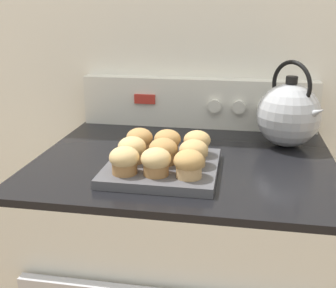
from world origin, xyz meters
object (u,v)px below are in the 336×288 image
(muffin_r0_c2, at_px, (189,164))
(tea_kettle, at_px, (289,114))
(muffin_r1_c0, at_px, (132,149))
(muffin_r2_c1, at_px, (167,142))
(muffin_r1_c1, at_px, (163,151))
(muffin_r2_c0, at_px, (140,140))
(muffin_r1_c2, at_px, (194,153))
(muffin_r0_c0, at_px, (124,160))
(muffin_r2_c2, at_px, (197,143))
(muffin_r0_c1, at_px, (156,162))
(muffin_pan, at_px, (162,168))

(muffin_r0_c2, height_order, tea_kettle, tea_kettle)
(muffin_r1_c0, bearing_deg, muffin_r2_c1, 45.40)
(muffin_r1_c1, relative_size, muffin_r2_c1, 1.00)
(muffin_r2_c0, height_order, muffin_r2_c1, same)
(muffin_r1_c1, xyz_separation_m, tea_kettle, (0.31, 0.26, 0.04))
(muffin_r1_c2, relative_size, muffin_r2_c0, 1.00)
(muffin_r0_c0, relative_size, muffin_r0_c2, 1.00)
(muffin_r0_c0, distance_m, muffin_r2_c2, 0.21)
(muffin_r2_c0, height_order, muffin_r2_c2, same)
(muffin_r0_c1, distance_m, muffin_r1_c0, 0.10)
(muffin_r0_c1, relative_size, muffin_r1_c0, 1.00)
(muffin_r0_c0, relative_size, muffin_r1_c0, 1.00)
(muffin_r0_c2, xyz_separation_m, muffin_r2_c1, (-0.07, 0.15, 0.00))
(tea_kettle, bearing_deg, muffin_pan, -140.55)
(muffin_r1_c2, distance_m, muffin_r2_c2, 0.08)
(muffin_r0_c1, height_order, muffin_r1_c1, same)
(muffin_r0_c0, height_order, muffin_r2_c0, same)
(muffin_r0_c2, bearing_deg, muffin_pan, 135.13)
(muffin_pan, xyz_separation_m, tea_kettle, (0.31, 0.26, 0.08))
(muffin_r0_c2, xyz_separation_m, muffin_r1_c0, (-0.15, 0.07, 0.00))
(muffin_r0_c2, xyz_separation_m, tea_kettle, (0.24, 0.33, 0.04))
(muffin_r1_c0, bearing_deg, muffin_r0_c2, -25.84)
(muffin_r0_c1, height_order, muffin_r1_c0, same)
(muffin_r0_c1, distance_m, muffin_r1_c1, 0.07)
(muffin_pan, relative_size, muffin_r0_c2, 3.87)
(muffin_r0_c1, height_order, muffin_r1_c2, same)
(muffin_r1_c1, bearing_deg, muffin_r0_c2, -45.61)
(muffin_r0_c1, xyz_separation_m, muffin_r1_c2, (0.08, 0.07, 0.00))
(muffin_r0_c1, distance_m, muffin_r2_c1, 0.15)
(muffin_r0_c0, xyz_separation_m, muffin_r0_c1, (0.07, 0.00, 0.00))
(muffin_pan, distance_m, tea_kettle, 0.42)
(muffin_r2_c2, bearing_deg, muffin_r0_c0, -133.81)
(muffin_r0_c1, bearing_deg, muffin_pan, 89.47)
(muffin_r0_c1, xyz_separation_m, muffin_r2_c0, (-0.07, 0.15, 0.00))
(muffin_r0_c2, height_order, muffin_r1_c2, same)
(muffin_pan, height_order, muffin_r1_c2, muffin_r1_c2)
(muffin_pan, relative_size, muffin_r2_c1, 3.87)
(muffin_pan, height_order, muffin_r2_c1, muffin_r2_c1)
(muffin_r1_c0, height_order, muffin_r2_c0, same)
(muffin_r2_c1, bearing_deg, muffin_r1_c1, -87.86)
(muffin_pan, height_order, tea_kettle, tea_kettle)
(muffin_r2_c1, bearing_deg, muffin_r2_c2, 3.07)
(muffin_r0_c0, xyz_separation_m, muffin_r1_c2, (0.15, 0.08, 0.00))
(muffin_r2_c2, bearing_deg, muffin_r1_c2, -89.74)
(muffin_r0_c1, bearing_deg, muffin_r1_c2, 43.89)
(muffin_r1_c0, bearing_deg, tea_kettle, 33.82)
(muffin_r0_c2, relative_size, tea_kettle, 0.28)
(muffin_r0_c1, xyz_separation_m, muffin_r2_c1, (-0.00, 0.15, 0.00))
(muffin_pan, bearing_deg, muffin_r1_c0, -178.72)
(muffin_r1_c0, relative_size, muffin_r1_c2, 1.00)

